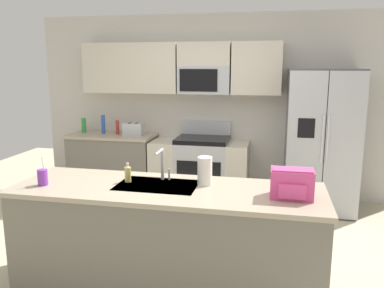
{
  "coord_description": "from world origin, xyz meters",
  "views": [
    {
      "loc": [
        0.87,
        -3.51,
        1.9
      ],
      "look_at": [
        0.01,
        0.6,
        1.05
      ],
      "focal_mm": 36.82,
      "sensor_mm": 36.0,
      "label": 1
    }
  ],
  "objects": [
    {
      "name": "kitchen_wall_unit",
      "position": [
        -0.14,
        2.08,
        1.47
      ],
      "size": [
        5.2,
        0.43,
        2.6
      ],
      "color": "beige",
      "rests_on": "ground"
    },
    {
      "name": "pepper_mill",
      "position": [
        -1.36,
        1.8,
        1.0
      ],
      "size": [
        0.05,
        0.05,
        0.2
      ],
      "primitive_type": "cylinder",
      "color": "#B2332D",
      "rests_on": "back_counter"
    },
    {
      "name": "drink_cup_purple",
      "position": [
        -1.02,
        -0.65,
        0.97
      ],
      "size": [
        0.08,
        0.08,
        0.26
      ],
      "color": "purple",
      "rests_on": "island_counter"
    },
    {
      "name": "backpack",
      "position": [
        1.03,
        -0.54,
        1.02
      ],
      "size": [
        0.32,
        0.22,
        0.23
      ],
      "color": "#EA4C93",
      "rests_on": "island_counter"
    },
    {
      "name": "bottle_blue",
      "position": [
        -1.59,
        1.83,
        1.04
      ],
      "size": [
        0.06,
        0.06,
        0.27
      ],
      "primitive_type": "cylinder",
      "color": "blue",
      "rests_on": "back_counter"
    },
    {
      "name": "island_counter",
      "position": [
        0.03,
        -0.5,
        0.45
      ],
      "size": [
        2.59,
        0.83,
        0.9
      ],
      "color": "slate",
      "rests_on": "ground"
    },
    {
      "name": "back_counter",
      "position": [
        -1.44,
        1.8,
        0.45
      ],
      "size": [
        1.25,
        0.63,
        0.9
      ],
      "color": "slate",
      "rests_on": "ground"
    },
    {
      "name": "range_oven",
      "position": [
        -0.13,
        1.8,
        0.44
      ],
      "size": [
        1.36,
        0.61,
        1.1
      ],
      "color": "#B7BABF",
      "rests_on": "ground"
    },
    {
      "name": "paper_towel_roll",
      "position": [
        0.32,
        -0.35,
        1.02
      ],
      "size": [
        0.12,
        0.12,
        0.24
      ],
      "primitive_type": "cylinder",
      "color": "white",
      "rests_on": "island_counter"
    },
    {
      "name": "soap_dispenser",
      "position": [
        -0.35,
        -0.41,
        0.97
      ],
      "size": [
        0.06,
        0.06,
        0.17
      ],
      "color": "#D8CC66",
      "rests_on": "island_counter"
    },
    {
      "name": "sink_faucet",
      "position": [
        -0.07,
        -0.3,
        1.07
      ],
      "size": [
        0.08,
        0.21,
        0.28
      ],
      "color": "#B7BABF",
      "rests_on": "island_counter"
    },
    {
      "name": "ground_plane",
      "position": [
        0.0,
        0.0,
        0.0
      ],
      "size": [
        9.0,
        9.0,
        0.0
      ],
      "primitive_type": "plane",
      "color": "beige",
      "rests_on": "ground"
    },
    {
      "name": "refrigerator",
      "position": [
        1.48,
        1.73,
        0.93
      ],
      "size": [
        0.9,
        0.76,
        1.85
      ],
      "color": "#4C4F54",
      "rests_on": "ground"
    },
    {
      "name": "bottle_green",
      "position": [
        -1.92,
        1.86,
        1.01
      ],
      "size": [
        0.07,
        0.07,
        0.21
      ],
      "primitive_type": "cylinder",
      "color": "green",
      "rests_on": "back_counter"
    },
    {
      "name": "toaster",
      "position": [
        -1.09,
        1.75,
        0.99
      ],
      "size": [
        0.28,
        0.16,
        0.18
      ],
      "color": "#B7BABF",
      "rests_on": "back_counter"
    }
  ]
}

